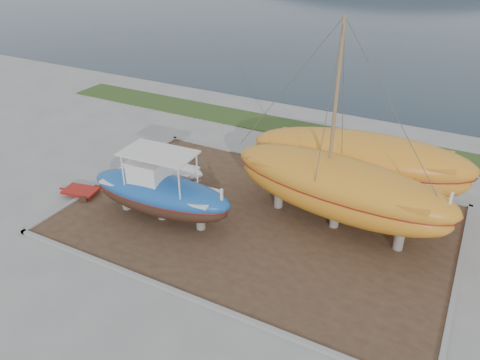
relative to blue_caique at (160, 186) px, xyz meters
The scene contains 10 objects.
ground 4.89m from the blue_caique, 25.28° to the right, with size 140.00×140.00×0.00m, color gray.
dirt_patch 4.93m from the blue_caique, 26.73° to the left, with size 18.00×12.00×0.06m, color #422D1E.
curb_frame 4.91m from the blue_caique, 26.73° to the left, with size 18.60×12.60×0.15m, color gray, non-canonical shape.
grass_strip 14.28m from the blue_caique, 73.19° to the left, with size 44.00×3.00×0.08m, color #284219.
sea 68.21m from the blue_caique, 86.55° to the left, with size 260.00×100.00×0.04m, color #1B2C37, non-canonical shape.
blue_caique is the anchor object (origin of this frame).
white_dinghy 3.55m from the blue_caique, 122.58° to the left, with size 4.55×1.71×1.37m, color white, non-canonical shape.
orange_sailboat 8.79m from the blue_caique, 23.24° to the left, with size 10.62×3.13×9.53m, color orange, non-canonical shape.
orange_bare_hull 9.87m from the blue_caique, 38.12° to the left, with size 10.94×3.28×3.59m, color orange, non-canonical shape.
red_trailer 5.41m from the blue_caique, behind, with size 2.62×1.31×0.37m, color #A51B12, non-canonical shape.
Camera 1 is at (8.23, -13.14, 12.71)m, focal length 35.00 mm.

